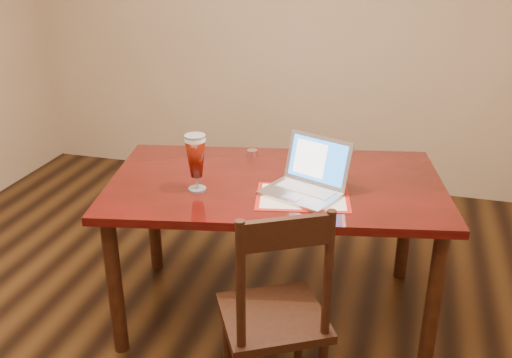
# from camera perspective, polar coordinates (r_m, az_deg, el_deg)

# --- Properties ---
(room_shell) EXTENTS (4.51, 5.01, 2.71)m
(room_shell) POSITION_cam_1_polar(r_m,az_deg,el_deg) (2.32, -10.87, 16.64)
(room_shell) COLOR tan
(room_shell) RESTS_ON ground
(dining_table) EXTENTS (1.90, 1.30, 1.11)m
(dining_table) POSITION_cam_1_polar(r_m,az_deg,el_deg) (3.03, 1.88, -1.77)
(dining_table) COLOR #500B0A
(dining_table) RESTS_ON ground
(dining_chair) EXTENTS (0.59, 0.58, 1.05)m
(dining_chair) POSITION_cam_1_polar(r_m,az_deg,el_deg) (2.55, 1.95, -13.50)
(dining_chair) COLOR black
(dining_chair) RESTS_ON ground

